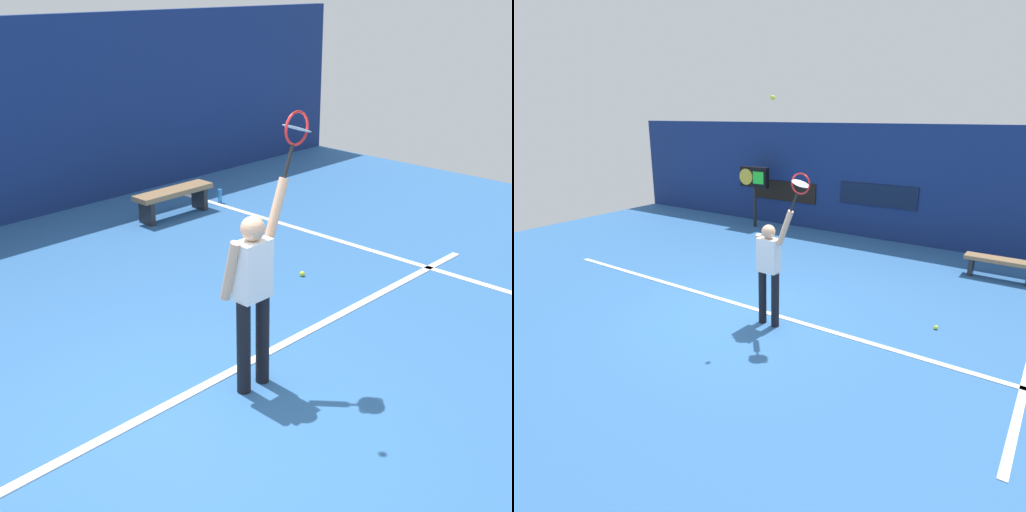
% 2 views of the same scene
% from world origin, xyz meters
% --- Properties ---
extents(ground_plane, '(18.00, 18.00, 0.00)m').
position_xyz_m(ground_plane, '(0.00, 0.00, 0.00)').
color(ground_plane, '#2D609E').
extents(court_baseline, '(10.00, 0.10, 0.01)m').
position_xyz_m(court_baseline, '(0.00, 0.29, 0.01)').
color(court_baseline, white).
rests_on(court_baseline, ground_plane).
extents(court_sideline, '(0.10, 7.00, 0.01)m').
position_xyz_m(court_sideline, '(4.27, 2.00, 0.01)').
color(court_sideline, white).
rests_on(court_sideline, ground_plane).
extents(tennis_player, '(0.69, 0.31, 1.97)m').
position_xyz_m(tennis_player, '(0.57, -0.03, 1.01)').
color(tennis_player, black).
rests_on(tennis_player, ground_plane).
extents(tennis_racket, '(0.40, 0.27, 0.62)m').
position_xyz_m(tennis_racket, '(1.11, -0.04, 2.34)').
color(tennis_racket, black).
extents(court_bench, '(1.40, 0.36, 0.45)m').
position_xyz_m(court_bench, '(3.36, 4.44, 0.34)').
color(court_bench, olive).
rests_on(court_bench, ground_plane).
extents(water_bottle, '(0.07, 0.07, 0.24)m').
position_xyz_m(water_bottle, '(4.38, 4.44, 0.12)').
color(water_bottle, '#338CD8').
rests_on(water_bottle, ground_plane).
extents(spare_ball, '(0.07, 0.07, 0.07)m').
position_xyz_m(spare_ball, '(2.91, 1.34, 0.03)').
color(spare_ball, '#CCE033').
rests_on(spare_ball, ground_plane).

